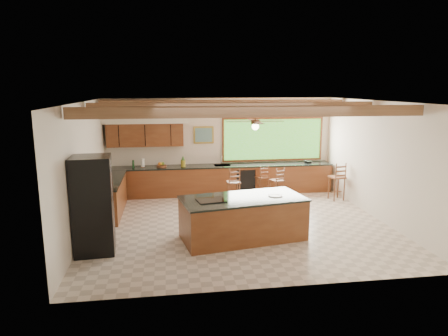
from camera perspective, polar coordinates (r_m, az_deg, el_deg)
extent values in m
plane|color=beige|center=(10.00, 2.10, -7.97)|extent=(7.20, 7.20, 0.00)
cube|color=silver|center=(12.78, -0.47, 3.24)|extent=(7.20, 0.04, 3.00)
cube|color=silver|center=(6.53, 7.33, -4.89)|extent=(7.20, 0.04, 3.00)
cube|color=silver|center=(9.64, -19.38, -0.12)|extent=(0.04, 6.50, 3.00)
cube|color=silver|center=(10.85, 21.22, 0.98)|extent=(0.04, 6.50, 3.00)
cube|color=#926549|center=(9.44, 2.23, 9.47)|extent=(7.20, 6.50, 0.04)
cube|color=#906A48|center=(7.88, 4.36, 8.03)|extent=(7.10, 0.15, 0.22)
cube|color=#906A48|center=(9.94, 1.70, 8.77)|extent=(7.10, 0.15, 0.22)
cube|color=#906A48|center=(11.71, 0.16, 9.18)|extent=(7.10, 0.15, 0.22)
cube|color=brown|center=(12.44, -11.18, 4.66)|extent=(2.30, 0.35, 0.70)
cube|color=silver|center=(12.31, -11.30, 7.39)|extent=(2.60, 0.50, 0.48)
cylinder|color=#FFEABF|center=(12.39, -14.51, 6.21)|extent=(0.10, 0.10, 0.01)
cylinder|color=#FFEABF|center=(12.31, -7.98, 6.43)|extent=(0.10, 0.10, 0.01)
cube|color=#58A039|center=(13.06, 6.98, 4.09)|extent=(3.20, 0.04, 1.30)
cube|color=#A98A33|center=(12.64, -2.93, 4.74)|extent=(0.64, 0.03, 0.54)
cube|color=#427857|center=(12.62, -2.92, 4.73)|extent=(0.54, 0.01, 0.44)
cube|color=brown|center=(12.64, -0.25, -1.74)|extent=(7.00, 0.65, 0.88)
cube|color=black|center=(12.54, -0.25, 0.31)|extent=(7.04, 0.69, 0.04)
cube|color=brown|center=(11.12, -16.00, -4.04)|extent=(0.65, 2.35, 0.88)
cube|color=black|center=(11.01, -16.13, -1.73)|extent=(0.69, 2.39, 0.04)
cube|color=black|center=(12.45, 3.16, -2.06)|extent=(0.60, 0.02, 0.78)
cube|color=silver|center=(12.54, -0.25, 0.33)|extent=(0.50, 0.38, 0.03)
cylinder|color=silver|center=(12.71, -0.38, 1.23)|extent=(0.03, 0.03, 0.30)
cylinder|color=silver|center=(12.59, -0.32, 1.74)|extent=(0.03, 0.20, 0.03)
cylinder|color=white|center=(12.45, -11.53, 0.74)|extent=(0.11, 0.11, 0.28)
cylinder|color=#1B451F|center=(12.57, -12.83, 0.63)|extent=(0.06, 0.06, 0.21)
cylinder|color=#1B451F|center=(12.44, -12.87, 0.43)|extent=(0.05, 0.05, 0.18)
cube|color=black|center=(13.17, 11.87, 0.89)|extent=(0.23, 0.19, 0.10)
cube|color=brown|center=(8.96, 2.69, -7.28)|extent=(2.83, 1.67, 0.90)
cube|color=black|center=(8.82, 2.72, -4.39)|extent=(2.87, 1.71, 0.04)
cube|color=black|center=(8.59, -1.85, -4.61)|extent=(0.66, 0.57, 0.02)
cylinder|color=white|center=(9.03, 7.36, -3.92)|extent=(0.33, 0.33, 0.02)
cube|color=black|center=(8.48, -18.22, -5.06)|extent=(0.83, 0.81, 2.00)
cube|color=silver|center=(8.42, -15.61, -5.02)|extent=(0.02, 0.06, 1.84)
cube|color=brown|center=(12.02, 7.56, -1.76)|extent=(0.46, 0.46, 0.04)
cylinder|color=brown|center=(11.92, 7.06, -3.38)|extent=(0.03, 0.03, 0.58)
cylinder|color=brown|center=(12.00, 8.35, -3.32)|extent=(0.03, 0.03, 0.58)
cylinder|color=brown|center=(12.19, 6.71, -3.05)|extent=(0.03, 0.03, 0.58)
cylinder|color=brown|center=(12.26, 7.98, -2.99)|extent=(0.03, 0.03, 0.58)
cube|color=brown|center=(11.56, 1.36, -2.04)|extent=(0.38, 0.38, 0.04)
cylinder|color=brown|center=(11.48, 0.75, -3.80)|extent=(0.04, 0.04, 0.61)
cylinder|color=brown|center=(11.53, 2.20, -3.75)|extent=(0.04, 0.04, 0.61)
cylinder|color=brown|center=(11.76, 0.53, -3.43)|extent=(0.04, 0.04, 0.61)
cylinder|color=brown|center=(11.81, 1.94, -3.38)|extent=(0.04, 0.04, 0.61)
cube|color=brown|center=(12.38, 5.46, -1.34)|extent=(0.42, 0.42, 0.04)
cylinder|color=brown|center=(12.29, 4.95, -2.89)|extent=(0.03, 0.03, 0.58)
cylinder|color=brown|center=(12.36, 6.21, -2.84)|extent=(0.03, 0.03, 0.58)
cylinder|color=brown|center=(12.56, 4.66, -2.58)|extent=(0.03, 0.03, 0.58)
cylinder|color=brown|center=(12.62, 5.90, -2.53)|extent=(0.03, 0.03, 0.58)
cube|color=brown|center=(12.39, 15.83, -1.26)|extent=(0.47, 0.47, 0.04)
cylinder|color=brown|center=(12.26, 15.35, -3.08)|extent=(0.04, 0.04, 0.67)
cylinder|color=brown|center=(12.39, 16.73, -3.00)|extent=(0.04, 0.04, 0.67)
cylinder|color=brown|center=(12.55, 14.77, -2.72)|extent=(0.04, 0.04, 0.67)
cylinder|color=brown|center=(12.68, 16.12, -2.65)|extent=(0.04, 0.04, 0.67)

